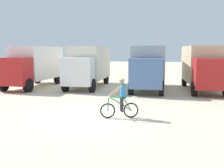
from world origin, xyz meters
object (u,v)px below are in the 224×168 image
Objects in this scene: box_truck_white_box at (34,64)px; box_truck_cream_rv at (88,64)px; cyclist_orange_shirt at (121,99)px; box_truck_grey_hauler at (149,65)px; box_truck_tan_camper at (203,66)px.

box_truck_white_box is 4.52m from box_truck_cream_rv.
box_truck_white_box is 1.00× the size of box_truck_cream_rv.
box_truck_cream_rv reaches higher than cyclist_orange_shirt.
box_truck_white_box and box_truck_grey_hauler have the same top height.
box_truck_cream_rv is 9.00m from box_truck_tan_camper.
box_truck_white_box is 9.46m from box_truck_grey_hauler.
box_truck_cream_rv is (4.45, 0.80, 0.00)m from box_truck_white_box.
box_truck_white_box is at bearing -169.79° from box_truck_cream_rv.
box_truck_white_box and box_truck_tan_camper have the same top height.
box_truck_tan_camper is 10.41m from cyclist_orange_shirt.
box_truck_tan_camper is at bearing 4.48° from box_truck_grey_hauler.
cyclist_orange_shirt is at bearing -44.42° from box_truck_white_box.
box_truck_grey_hauler is at bearing -4.95° from box_truck_cream_rv.
box_truck_grey_hauler reaches higher than cyclist_orange_shirt.
box_truck_grey_hauler is (9.45, 0.37, 0.00)m from box_truck_white_box.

